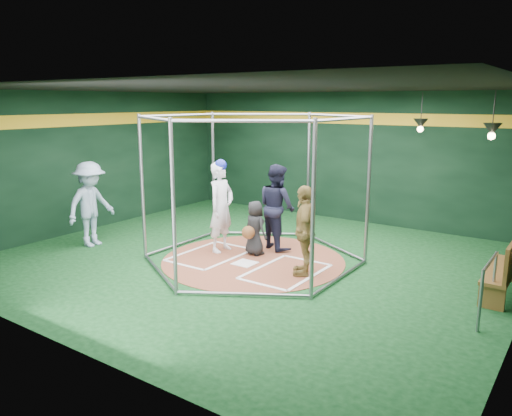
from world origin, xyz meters
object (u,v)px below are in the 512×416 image
Objects in this scene: dugout_bench at (507,265)px; visitor_leopard at (304,230)px; umpire at (277,207)px; batter_figure at (221,206)px.

visitor_leopard is at bearing -162.13° from dugout_bench.
visitor_leopard reaches higher than dugout_bench.
umpire is at bearing -159.49° from visitor_leopard.
batter_figure is at bearing 69.01° from umpire.
batter_figure is 1.24m from umpire.
visitor_leopard is 3.53m from dugout_bench.
umpire is (0.88, 0.87, -0.05)m from batter_figure.
batter_figure is 1.07× the size of umpire.
batter_figure reaches higher than dugout_bench.
batter_figure is 5.66m from dugout_bench.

